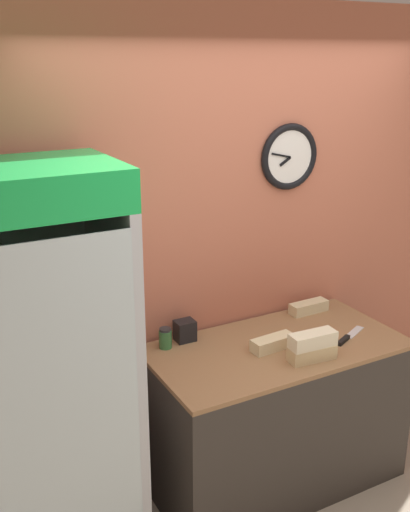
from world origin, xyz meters
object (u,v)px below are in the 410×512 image
at_px(sandwich_flat_right, 309,307).
at_px(chefs_knife, 347,338).
at_px(sandwich_stack_middle, 313,340).
at_px(condiment_jar, 165,338).
at_px(napkin_dispenser, 185,331).
at_px(sandwich_stack_bottom, 312,353).
at_px(sandwich_flat_left, 273,343).
at_px(beverage_cooler, 37,358).

bearing_deg(sandwich_flat_right, chefs_knife, -95.48).
bearing_deg(sandwich_flat_right, sandwich_stack_middle, -126.14).
height_order(condiment_jar, napkin_dispenser, napkin_dispenser).
bearing_deg(condiment_jar, sandwich_stack_bottom, -38.23).
bearing_deg(sandwich_flat_right, sandwich_flat_left, -147.76).
bearing_deg(sandwich_flat_right, sandwich_stack_bottom, -126.14).
xyz_separation_m(chefs_knife, napkin_dispenser, (-0.82, 0.42, 0.05)).
relative_size(sandwich_stack_middle, sandwich_flat_right, 1.02).
bearing_deg(sandwich_flat_left, sandwich_stack_bottom, -60.92).
bearing_deg(sandwich_stack_bottom, sandwich_stack_middle, 0.00).
xyz_separation_m(sandwich_stack_middle, sandwich_flat_right, (0.37, 0.50, -0.08)).
xyz_separation_m(sandwich_flat_left, napkin_dispenser, (-0.38, 0.32, 0.03)).
xyz_separation_m(sandwich_stack_middle, chefs_knife, (0.33, 0.10, -0.11)).
bearing_deg(napkin_dispenser, beverage_cooler, -165.90).
distance_m(beverage_cooler, sandwich_flat_left, 1.26).
distance_m(sandwich_stack_middle, napkin_dispenser, 0.72).
distance_m(beverage_cooler, napkin_dispenser, 0.90).
relative_size(sandwich_stack_bottom, napkin_dispenser, 2.21).
bearing_deg(sandwich_flat_right, napkin_dispenser, 178.71).
distance_m(sandwich_stack_bottom, napkin_dispenser, 0.71).
distance_m(sandwich_stack_bottom, sandwich_flat_right, 0.62).
bearing_deg(sandwich_stack_bottom, napkin_dispenser, 133.27).
xyz_separation_m(sandwich_stack_bottom, sandwich_flat_right, (0.37, 0.50, -0.00)).
height_order(sandwich_flat_left, sandwich_flat_right, sandwich_flat_left).
bearing_deg(chefs_knife, condiment_jar, 157.53).
relative_size(chefs_knife, condiment_jar, 2.50).
bearing_deg(condiment_jar, sandwich_flat_right, 0.55).
bearing_deg(chefs_knife, beverage_cooler, 173.06).
bearing_deg(napkin_dispenser, chefs_knife, -27.33).
relative_size(sandwich_flat_left, chefs_knife, 0.89).
distance_m(beverage_cooler, sandwich_flat_right, 1.74).
distance_m(sandwich_flat_right, napkin_dispenser, 0.86).
xyz_separation_m(condiment_jar, napkin_dispenser, (0.13, 0.03, 0.00)).
bearing_deg(sandwich_stack_bottom, beverage_cooler, 167.39).
height_order(sandwich_stack_bottom, chefs_knife, sandwich_stack_bottom).
xyz_separation_m(sandwich_flat_left, chefs_knife, (0.44, -0.10, -0.03)).
bearing_deg(chefs_knife, sandwich_stack_middle, -163.31).
bearing_deg(napkin_dispenser, sandwich_flat_left, -40.23).
bearing_deg(sandwich_stack_bottom, sandwich_flat_left, 119.08).
bearing_deg(beverage_cooler, condiment_jar, 14.46).
relative_size(beverage_cooler, sandwich_flat_left, 7.70).
height_order(sandwich_stack_middle, sandwich_flat_left, sandwich_stack_middle).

